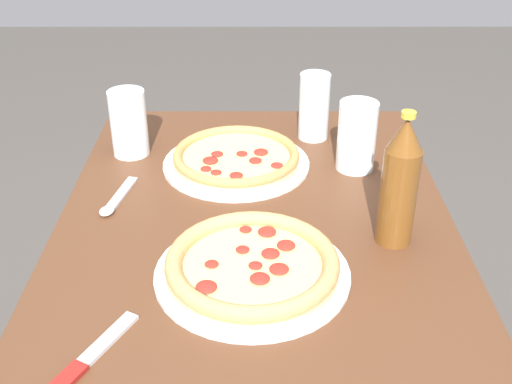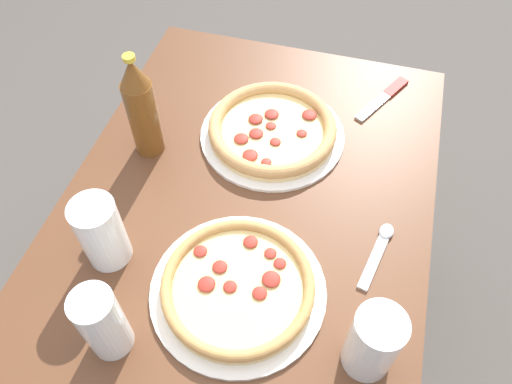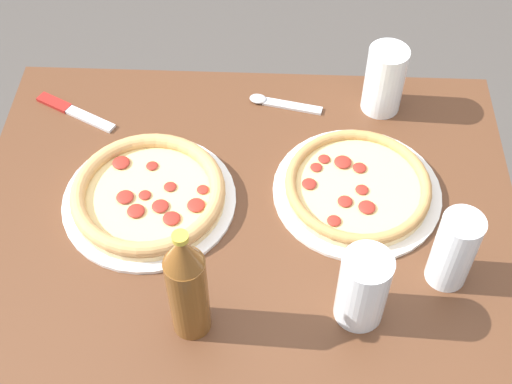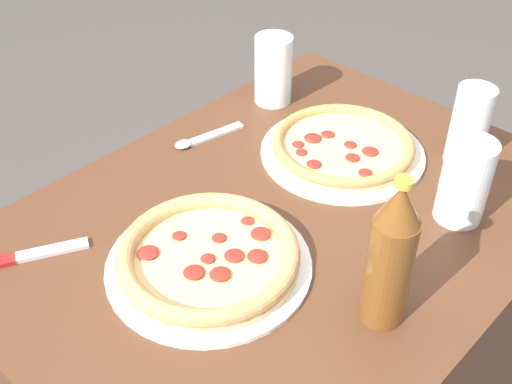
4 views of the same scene
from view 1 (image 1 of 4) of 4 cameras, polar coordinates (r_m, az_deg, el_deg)
name	(u,v)px [view 1 (image 1 of 4)]	position (r m, az deg, el deg)	size (l,w,h in m)	color
table	(256,365)	(1.47, 0.01, -15.14)	(1.01, 0.75, 0.78)	#56331E
pizza_salami	(237,158)	(1.39, -1.72, 3.02)	(0.32, 0.32, 0.04)	silver
pizza_veggie	(253,266)	(1.06, -0.26, -6.58)	(0.33, 0.33, 0.04)	white
glass_mango_juice	(130,125)	(1.45, -11.17, 5.83)	(0.08, 0.08, 0.15)	white
glass_red_wine	(357,139)	(1.38, 8.98, 4.68)	(0.08, 0.08, 0.15)	white
glass_orange_juice	(314,110)	(1.51, 5.22, 7.27)	(0.07, 0.07, 0.16)	white
beer_bottle	(401,183)	(1.12, 12.73, 0.82)	(0.06, 0.06, 0.25)	brown
knife	(88,360)	(0.95, -14.73, -14.22)	(0.18, 0.11, 0.01)	maroon
spoon	(116,201)	(1.29, -12.36, -0.79)	(0.16, 0.06, 0.01)	silver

